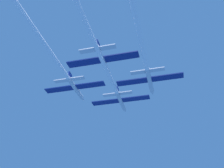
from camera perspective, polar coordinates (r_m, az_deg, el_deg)
The scene contains 4 objects.
jet_lead at distance 70.68m, azimuth 0.46°, elevation -0.48°, with size 17.42×39.01×2.89m.
jet_left_wing at distance 66.41m, azimuth -11.14°, elevation 3.51°, with size 17.42×42.06×2.89m.
jet_right_wing at distance 61.84m, azimuth 7.32°, elevation 5.05°, with size 17.42×38.86×2.89m.
jet_slot at distance 56.08m, azimuth -4.26°, elevation 10.01°, with size 17.42×37.47×2.89m.
Camera 1 is at (14.43, -67.40, -38.12)m, focal length 41.51 mm.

